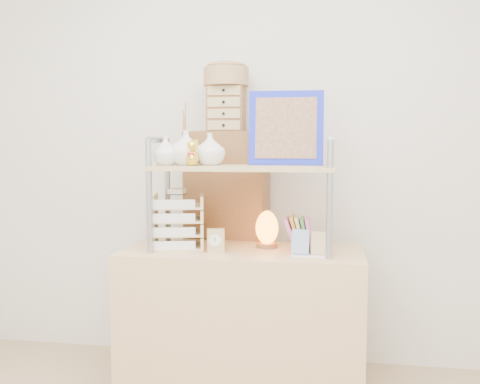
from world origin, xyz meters
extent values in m
cube|color=silver|center=(0.00, 1.70, 1.30)|extent=(3.40, 0.02, 2.60)
cube|color=tan|center=(0.00, 1.20, 0.38)|extent=(1.20, 0.50, 0.75)
cube|color=brown|center=(-0.14, 1.57, 0.68)|extent=(0.47, 0.28, 1.35)
cylinder|color=gray|center=(-0.43, 1.05, 1.02)|extent=(0.03, 0.03, 0.55)
cylinder|color=gray|center=(-0.43, 1.35, 1.02)|extent=(0.03, 0.03, 0.55)
cylinder|color=gray|center=(-0.43, 1.20, 1.30)|extent=(0.03, 0.30, 0.03)
cylinder|color=gray|center=(0.43, 1.05, 1.02)|extent=(0.03, 0.03, 0.55)
cylinder|color=gray|center=(0.43, 1.35, 1.02)|extent=(0.03, 0.03, 0.55)
cylinder|color=gray|center=(0.43, 1.20, 1.30)|extent=(0.03, 0.30, 0.03)
cube|color=tan|center=(0.00, 1.20, 1.16)|extent=(0.90, 0.34, 0.02)
imported|color=silver|center=(-0.38, 1.18, 1.24)|extent=(0.14, 0.14, 0.15)
imported|color=silver|center=(-0.28, 1.20, 1.26)|extent=(0.17, 0.17, 0.18)
imported|color=silver|center=(-0.17, 1.22, 1.25)|extent=(0.16, 0.16, 0.16)
cylinder|color=#2645A6|center=(-0.32, 1.32, 1.22)|extent=(0.07, 0.07, 0.10)
cube|color=#1522C8|center=(0.21, 1.30, 1.36)|extent=(0.37, 0.06, 0.37)
cube|color=brown|center=(0.21, 1.29, 1.36)|extent=(0.31, 0.04, 0.31)
cube|color=#DA5FA3|center=(0.34, 1.20, 0.83)|extent=(0.05, 0.12, 0.17)
cube|color=#53A050|center=(0.32, 1.22, 0.83)|extent=(0.05, 0.12, 0.17)
cube|color=tan|center=(0.29, 1.20, 0.83)|extent=(0.06, 0.13, 0.17)
cube|color=gold|center=(0.27, 1.22, 0.83)|extent=(0.07, 0.14, 0.17)
cube|color=#DA5FA3|center=(0.25, 1.20, 0.83)|extent=(0.07, 0.14, 0.17)
cube|color=#DFBF86|center=(-0.33, 1.22, 0.76)|extent=(0.29, 0.28, 0.01)
cube|color=white|center=(-0.33, 1.10, 0.78)|extent=(0.22, 0.06, 0.04)
cube|color=#DFBF86|center=(-0.33, 1.22, 0.82)|extent=(0.29, 0.28, 0.01)
cube|color=white|center=(-0.33, 1.10, 0.85)|extent=(0.22, 0.06, 0.04)
cube|color=#DFBF86|center=(-0.33, 1.22, 0.89)|extent=(0.29, 0.28, 0.01)
cube|color=white|center=(-0.33, 1.10, 0.92)|extent=(0.22, 0.06, 0.04)
cube|color=#DFBF86|center=(-0.33, 1.22, 0.96)|extent=(0.29, 0.28, 0.01)
cube|color=white|center=(-0.33, 1.10, 0.98)|extent=(0.22, 0.06, 0.04)
cube|color=beige|center=(-0.33, 1.20, 1.04)|extent=(0.08, 0.08, 0.03)
cylinder|color=brown|center=(0.12, 1.28, 0.76)|extent=(0.11, 0.11, 0.02)
ellipsoid|color=orange|center=(0.12, 1.28, 0.86)|extent=(0.12, 0.12, 0.17)
cube|color=tan|center=(-0.12, 1.11, 0.81)|extent=(0.09, 0.05, 0.12)
cylinder|color=white|center=(-0.12, 1.09, 0.81)|extent=(0.06, 0.02, 0.06)
cube|color=white|center=(0.34, 1.09, 0.75)|extent=(0.18, 0.06, 0.01)
cube|color=#205094|center=(0.30, 1.10, 0.82)|extent=(0.08, 0.03, 0.12)
cube|color=tan|center=(0.39, 1.11, 0.81)|extent=(0.08, 0.03, 0.11)
cube|color=brown|center=(-0.14, 1.55, 1.48)|extent=(0.20, 0.15, 0.25)
cube|color=tan|center=(-0.14, 1.47, 1.38)|extent=(0.18, 0.01, 0.05)
cube|color=tan|center=(-0.14, 1.47, 1.44)|extent=(0.18, 0.01, 0.05)
cube|color=tan|center=(-0.14, 1.47, 1.51)|extent=(0.18, 0.01, 0.05)
cube|color=tan|center=(-0.14, 1.47, 1.57)|extent=(0.18, 0.01, 0.05)
cylinder|color=olive|center=(-0.14, 1.55, 1.65)|extent=(0.25, 0.25, 0.10)
camera|label=1|loc=(0.42, -1.41, 1.28)|focal=40.00mm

